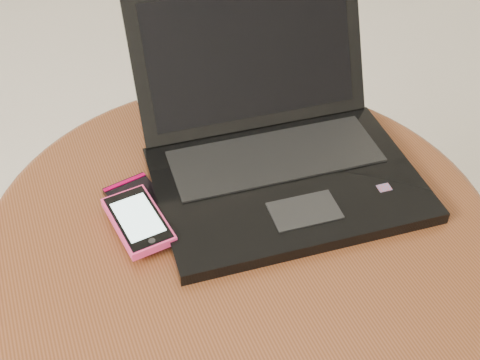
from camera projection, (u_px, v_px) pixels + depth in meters
name	position (u px, v px, depth m)	size (l,w,h in m)	color
table	(241.00, 279.00, 0.88)	(0.68, 0.68, 0.54)	brown
laptop	(276.00, 145.00, 0.86)	(0.38, 0.37, 0.22)	black
phone_black	(143.00, 208.00, 0.81)	(0.08, 0.13, 0.01)	black
phone_pink	(138.00, 221.00, 0.78)	(0.07, 0.12, 0.01)	#FF3780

